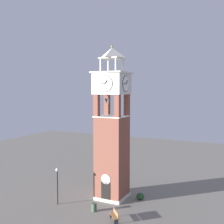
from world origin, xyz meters
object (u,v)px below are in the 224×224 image
at_px(park_bench, 115,216).
at_px(lamp_post, 57,179).
at_px(clock_tower, 112,136).
at_px(trash_bin, 94,207).

height_order(park_bench, lamp_post, lamp_post).
relative_size(clock_tower, lamp_post, 4.33).
xyz_separation_m(clock_tower, lamp_post, (-4.35, -4.34, -4.37)).
distance_m(clock_tower, trash_bin, 7.87).
distance_m(lamp_post, trash_bin, 4.96).
height_order(park_bench, trash_bin, park_bench).
bearing_deg(park_bench, trash_bin, 161.05).
distance_m(park_bench, trash_bin, 2.91).
xyz_separation_m(clock_tower, park_bench, (2.77, -5.08, -6.62)).
height_order(clock_tower, trash_bin, clock_tower).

